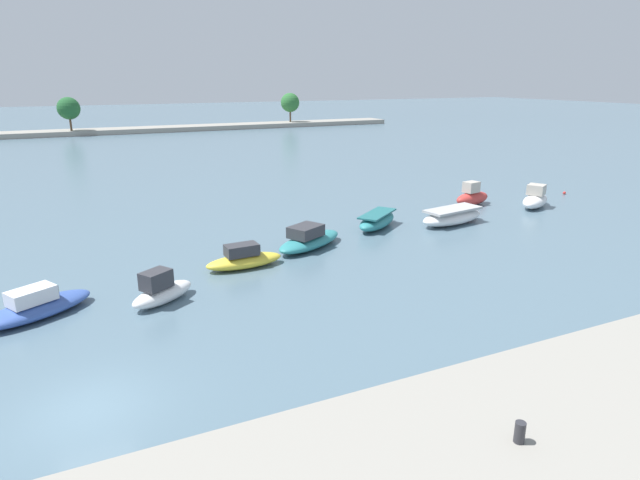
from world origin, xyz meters
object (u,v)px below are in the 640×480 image
moored_boat_3 (244,259)px  moored_boat_4 (309,239)px  moored_boat_7 (472,197)px  moored_boat_1 (36,307)px  moored_boat_8 (535,199)px  moored_boat_2 (161,291)px  moored_boat_5 (377,221)px  mooring_bollard (520,432)px  moored_boat_6 (452,216)px  mooring_buoy_1 (564,193)px

moored_boat_3 → moored_boat_4: size_ratio=0.78×
moored_boat_7 → moored_boat_1: bearing=-175.7°
moored_boat_3 → moored_boat_8: (25.45, 3.76, 0.17)m
moored_boat_2 → moored_boat_3: 5.72m
moored_boat_5 → moored_boat_2: bearing=167.1°
mooring_bollard → moored_boat_8: size_ratio=0.12×
moored_boat_1 → moored_boat_6: moored_boat_1 is taller
moored_boat_7 → moored_boat_6: bearing=-153.3°
moored_boat_1 → moored_boat_8: (35.58, 5.96, 0.20)m
moored_boat_1 → mooring_buoy_1: 42.59m
moored_boat_2 → moored_boat_7: bearing=-13.2°
moored_boat_6 → moored_boat_8: 9.39m
moored_boat_2 → mooring_buoy_1: bearing=-18.9°
moored_boat_7 → mooring_buoy_1: 10.26m
moored_boat_4 → moored_boat_7: size_ratio=1.50×
moored_boat_5 → moored_boat_7: bearing=-22.4°
moored_boat_8 → mooring_buoy_1: size_ratio=16.41×
moored_boat_6 → moored_boat_7: (5.22, 4.06, 0.15)m
moored_boat_1 → moored_boat_8: 36.07m
mooring_bollard → moored_boat_5: size_ratio=0.11×
moored_boat_2 → moored_boat_5: (15.68, 6.84, -0.08)m
mooring_buoy_1 → moored_boat_3: bearing=-168.8°
moored_boat_4 → moored_boat_7: bearing=-12.0°
moored_boat_4 → moored_boat_8: bearing=-22.4°
moored_boat_4 → mooring_buoy_1: moored_boat_4 is taller
moored_boat_2 → moored_boat_3: size_ratio=0.80×
moored_boat_5 → moored_boat_6: 5.54m
moored_boat_4 → mooring_buoy_1: size_ratio=20.73×
moored_boat_2 → moored_boat_3: bearing=-1.8°
moored_boat_5 → mooring_buoy_1: (20.82, 2.37, -0.38)m
moored_boat_4 → moored_boat_1: bearing=166.6°
moored_boat_2 → moored_boat_6: 21.72m
moored_boat_1 → moored_boat_3: 10.36m
moored_boat_1 → moored_boat_3: bearing=-16.9°
moored_boat_8 → mooring_buoy_1: bearing=-8.0°
moored_boat_2 → moored_boat_4: 10.62m
mooring_bollard → moored_boat_4: (4.01, 21.02, -1.70)m
moored_boat_2 → moored_boat_7: moored_boat_7 is taller
moored_boat_2 → moored_boat_6: size_ratio=0.62×
moored_boat_7 → mooring_bollard: bearing=-139.9°
mooring_bollard → moored_boat_3: bearing=91.9°
moored_boat_3 → moored_boat_5: moored_boat_3 is taller
mooring_buoy_1 → moored_boat_8: bearing=-158.1°
moored_boat_1 → moored_boat_2: size_ratio=1.50×
moored_boat_2 → moored_boat_5: moored_boat_2 is taller
moored_boat_3 → moored_boat_8: 25.73m
moored_boat_2 → moored_boat_3: moored_boat_2 is taller
mooring_bollard → moored_boat_8: bearing=43.0°
moored_boat_1 → moored_boat_7: bearing=-13.7°
mooring_bollard → mooring_buoy_1: (30.96, 25.57, -2.11)m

